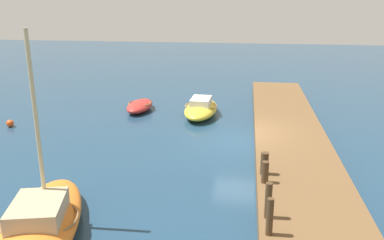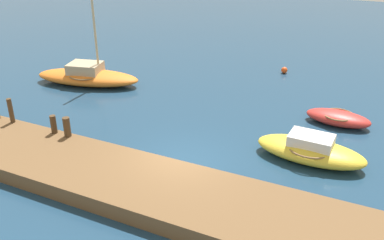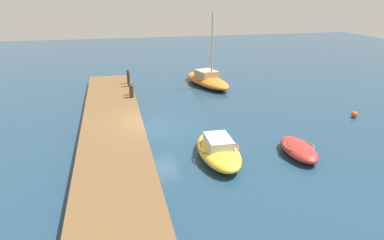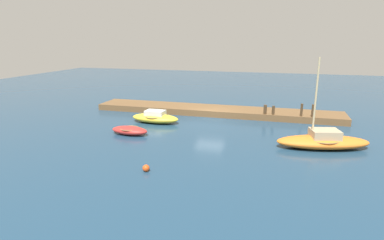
# 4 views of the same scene
# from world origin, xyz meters

# --- Properties ---
(ground_plane) EXTENTS (84.00, 84.00, 0.00)m
(ground_plane) POSITION_xyz_m (0.00, 0.00, 0.00)
(ground_plane) COLOR navy
(dock_platform) EXTENTS (23.09, 3.22, 0.57)m
(dock_platform) POSITION_xyz_m (0.00, -2.21, 0.29)
(dock_platform) COLOR brown
(dock_platform) RESTS_ON ground_plane
(dinghy_red) EXTENTS (2.92, 1.49, 0.61)m
(dinghy_red) POSITION_xyz_m (4.76, 6.16, 0.32)
(dinghy_red) COLOR #B72D28
(dinghy_red) RESTS_ON ground_plane
(sailboat_orange) EXTENTS (6.24, 3.37, 5.84)m
(sailboat_orange) POSITION_xyz_m (-8.73, 5.48, 0.49)
(sailboat_orange) COLOR orange
(sailboat_orange) RESTS_ON ground_plane
(motorboat_yellow) EXTENTS (4.21, 1.95, 1.05)m
(motorboat_yellow) POSITION_xyz_m (4.24, 2.42, 0.44)
(motorboat_yellow) COLOR gold
(motorboat_yellow) RESTS_ON ground_plane
(mooring_post_mid_west) EXTENTS (0.20, 0.20, 1.08)m
(mooring_post_mid_west) POSITION_xyz_m (-7.67, -0.85, 1.11)
(mooring_post_mid_west) COLOR #47331E
(mooring_post_mid_west) RESTS_ON dock_platform
(mooring_post_mid_east) EXTENTS (0.24, 0.24, 0.76)m
(mooring_post_mid_east) POSITION_xyz_m (-5.37, -0.85, 0.95)
(mooring_post_mid_east) COLOR #47331E
(mooring_post_mid_east) RESTS_ON dock_platform
(mooring_post_east) EXTENTS (0.28, 0.28, 0.81)m
(mooring_post_east) POSITION_xyz_m (-4.68, -0.85, 0.97)
(mooring_post_east) COLOR #47331E
(mooring_post_east) RESTS_ON dock_platform
(marker_buoy) EXTENTS (0.38, 0.38, 0.38)m
(marker_buoy) POSITION_xyz_m (0.81, 12.14, 0.19)
(marker_buoy) COLOR #E54C19
(marker_buoy) RESTS_ON ground_plane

